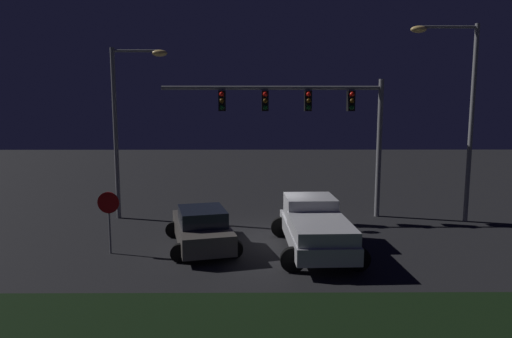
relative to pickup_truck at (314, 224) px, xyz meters
The scene contains 7 objects.
ground_plane 2.49m from the pickup_truck, 127.53° to the left, with size 80.00×80.00×0.00m, color black.
pickup_truck is the anchor object (origin of this frame).
car_sedan 4.14m from the pickup_truck, behind, with size 3.16×4.71×1.51m.
traffic_signal_gantry 6.57m from the pickup_truck, 85.69° to the left, with size 10.32×0.56×6.50m.
street_lamp_left 10.23m from the pickup_truck, 148.58° to the left, with size 2.59×0.44×7.88m.
street_lamp_right 9.29m from the pickup_truck, 30.97° to the left, with size 3.01×0.44×8.80m.
stop_sign 7.31m from the pickup_truck, behind, with size 0.76×0.08×2.23m.
Camera 1 is at (-0.81, -17.18, 5.03)m, focal length 30.69 mm.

